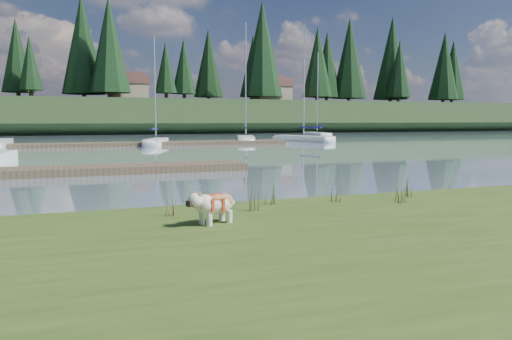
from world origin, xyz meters
name	(u,v)px	position (x,y,z in m)	size (l,w,h in m)	color
ground	(110,146)	(0.00, 30.00, 0.00)	(200.00, 200.00, 0.00)	#819AA8
bank	(317,267)	(0.00, -6.00, 0.17)	(60.00, 9.00, 0.35)	#374E19
ridge	(89,117)	(0.00, 73.00, 2.50)	(200.00, 20.00, 5.00)	#1F3318
bulldog	(214,203)	(-0.74, -3.57, 0.71)	(0.98, 0.63, 0.58)	silver
dock_near	(45,172)	(-4.00, 9.00, 0.15)	(16.00, 2.00, 0.30)	#4C3D2C
dock_far	(135,144)	(2.00, 30.00, 0.15)	(26.00, 2.20, 0.30)	#4C3D2C
sailboat_bg_2	(157,141)	(3.86, 30.27, 0.34)	(3.12, 5.92, 9.08)	white
sailboat_bg_3	(246,139)	(12.78, 33.24, 0.33)	(3.74, 7.67, 11.18)	white
sailboat_bg_4	(299,138)	(18.26, 32.97, 0.33)	(4.15, 7.74, 11.38)	white
sailboat_bg_5	(315,134)	(25.59, 43.57, 0.32)	(2.29, 7.29, 10.34)	white
weed_0	(253,196)	(0.34, -2.62, 0.65)	(0.17, 0.14, 0.71)	#475B23
weed_1	(271,194)	(0.92, -2.10, 0.58)	(0.17, 0.14, 0.55)	#475B23
weed_2	(400,191)	(3.67, -2.87, 0.61)	(0.17, 0.14, 0.63)	#475B23
weed_3	(171,206)	(-1.32, -2.61, 0.54)	(0.17, 0.14, 0.44)	#475B23
weed_4	(336,194)	(2.40, -2.30, 0.52)	(0.17, 0.14, 0.42)	#475B23
weed_5	(408,188)	(4.34, -2.26, 0.57)	(0.17, 0.14, 0.52)	#475B23
mud_lip	(223,216)	(0.00, -1.60, 0.07)	(60.00, 0.50, 0.14)	#33281C
conifer_3	(17,55)	(-10.00, 72.00, 11.74)	(4.84, 4.84, 12.25)	#382619
conifer_4	(109,45)	(3.00, 66.00, 13.09)	(6.16, 6.16, 15.10)	#382619
conifer_5	(184,66)	(15.00, 70.00, 10.83)	(3.96, 3.96, 10.35)	#382619
conifer_6	(262,49)	(28.00, 68.00, 13.99)	(7.04, 7.04, 17.00)	#382619
conifer_7	(327,65)	(42.00, 71.00, 12.19)	(5.28, 5.28, 13.20)	#382619
conifer_8	(399,69)	(55.00, 67.00, 11.51)	(4.62, 4.62, 11.77)	#382619
conifer_9	(444,66)	(68.00, 70.00, 12.87)	(5.94, 5.94, 14.62)	#382619
house_1	(128,87)	(6.00, 71.00, 7.31)	(6.30, 5.30, 4.65)	gray
house_2	(271,90)	(30.00, 69.00, 7.31)	(6.30, 5.30, 4.65)	gray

